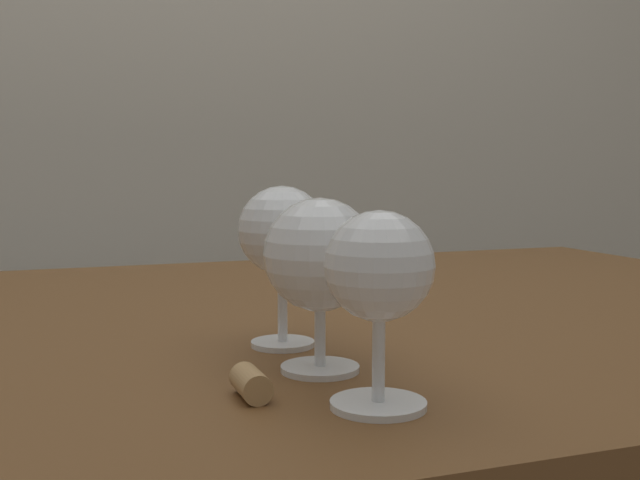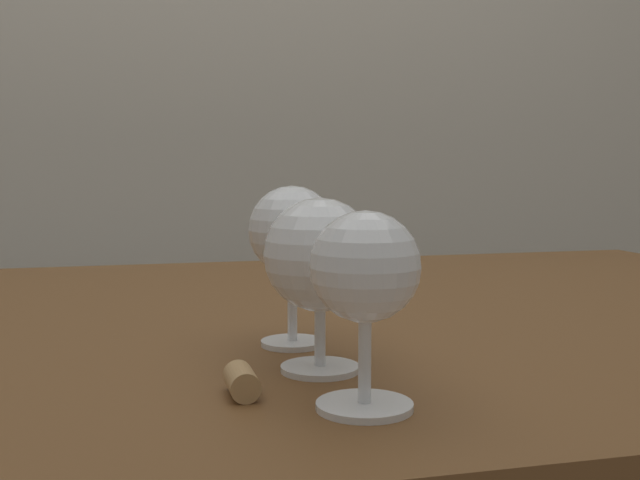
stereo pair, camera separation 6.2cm
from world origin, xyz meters
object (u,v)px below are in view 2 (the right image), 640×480
at_px(wine_glass_chardonnay, 320,256).
at_px(wine_glass_amber, 292,234).
at_px(wine_glass_rose, 365,272).
at_px(cork, 242,381).

bearing_deg(wine_glass_chardonnay, wine_glass_amber, 91.50).
xyz_separation_m(wine_glass_rose, wine_glass_amber, (-0.01, 0.20, 0.01)).
xyz_separation_m(wine_glass_chardonnay, cork, (-0.07, -0.05, -0.08)).
relative_size(wine_glass_amber, cork, 3.53).
xyz_separation_m(wine_glass_chardonnay, wine_glass_amber, (-0.00, 0.09, 0.01)).
bearing_deg(wine_glass_rose, cork, 146.51).
distance_m(wine_glass_amber, cork, 0.19).
bearing_deg(wine_glass_rose, wine_glass_amber, 92.29).
relative_size(wine_glass_rose, cork, 3.26).
height_order(wine_glass_rose, wine_glass_chardonnay, wine_glass_chardonnay).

